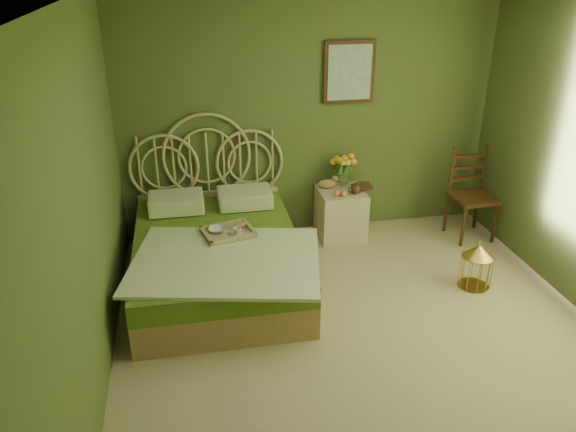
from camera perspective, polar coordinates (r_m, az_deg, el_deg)
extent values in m
plane|color=#C4AF8D|center=(4.64, 8.25, -13.29)|extent=(4.50, 4.50, 0.00)
plane|color=silver|center=(3.66, 10.91, 20.61)|extent=(4.50, 4.50, 0.00)
plane|color=#4D5F32|center=(6.01, 2.18, 10.07)|extent=(4.00, 0.00, 4.00)
plane|color=#4D5F32|center=(3.81, -20.22, -0.74)|extent=(0.00, 4.50, 4.50)
cube|color=black|center=(5.99, 6.24, 14.31)|extent=(0.54, 0.03, 0.64)
cube|color=beige|center=(5.97, 6.29, 14.28)|extent=(0.46, 0.01, 0.56)
cube|color=tan|center=(5.34, -7.09, -5.59)|extent=(1.49, 1.98, 0.30)
cube|color=olive|center=(5.22, -7.24, -3.25)|extent=(1.49, 1.98, 0.20)
cube|color=white|center=(4.78, -6.31, -4.51)|extent=(1.78, 1.49, 0.03)
cube|color=white|center=(5.76, -11.30, 1.36)|extent=(0.55, 0.40, 0.16)
cube|color=white|center=(5.79, -4.42, 1.91)|extent=(0.55, 0.40, 0.16)
cube|color=beige|center=(5.18, -6.08, -1.93)|extent=(0.52, 0.44, 0.04)
ellipsoid|color=#B77A38|center=(5.25, -4.89, -0.89)|extent=(0.12, 0.07, 0.05)
cube|color=beige|center=(6.19, 5.37, 0.28)|extent=(0.49, 0.49, 0.54)
cylinder|color=silver|center=(6.17, 5.64, 3.80)|extent=(0.10, 0.10, 0.18)
ellipsoid|color=tan|center=(6.12, 4.00, 3.28)|extent=(0.21, 0.11, 0.10)
sphere|color=#D67253|center=(5.91, 4.95, 2.29)|extent=(0.07, 0.07, 0.07)
sphere|color=#D67253|center=(5.91, 5.65, 2.27)|extent=(0.07, 0.07, 0.07)
cube|color=black|center=(6.38, 18.28, 1.79)|extent=(0.46, 0.46, 0.04)
cylinder|color=black|center=(6.24, 17.26, -0.97)|extent=(0.04, 0.04, 0.47)
cylinder|color=black|center=(6.42, 20.23, -0.68)|extent=(0.04, 0.04, 0.47)
cylinder|color=black|center=(6.54, 15.81, 0.44)|extent=(0.04, 0.04, 0.47)
cylinder|color=black|center=(6.71, 18.68, 0.69)|extent=(0.04, 0.04, 0.47)
cube|color=black|center=(6.44, 17.82, 4.57)|extent=(0.38, 0.06, 0.52)
cylinder|color=#B9883B|center=(5.64, 18.29, -6.71)|extent=(0.29, 0.29, 0.01)
cylinder|color=#B9883B|center=(5.56, 18.50, -5.35)|extent=(0.29, 0.29, 0.32)
cone|color=#B9883B|center=(5.46, 18.81, -3.38)|extent=(0.29, 0.29, 0.11)
imported|color=#381E0F|center=(6.15, 7.04, 2.85)|extent=(0.23, 0.25, 0.02)
imported|color=#472819|center=(6.14, 7.05, 3.03)|extent=(0.17, 0.22, 0.02)
imported|color=white|center=(5.20, -7.24, -1.39)|extent=(0.18, 0.18, 0.04)
imported|color=white|center=(5.11, -5.15, -1.56)|extent=(0.10, 0.10, 0.08)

